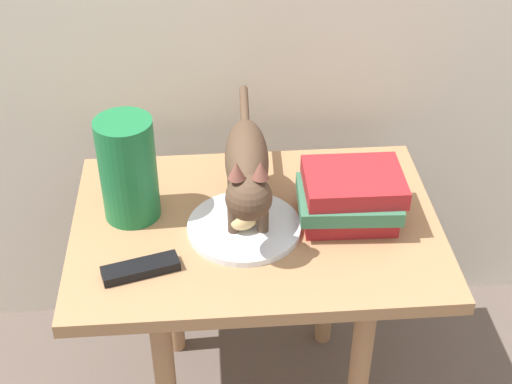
{
  "coord_description": "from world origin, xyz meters",
  "views": [
    {
      "loc": [
        -0.09,
        -1.22,
        1.57
      ],
      "look_at": [
        0.0,
        0.0,
        0.67
      ],
      "focal_mm": 52.08,
      "sensor_mm": 36.0,
      "label": 1
    }
  ],
  "objects_px": {
    "side_table": "(256,255)",
    "tv_remote": "(141,269)",
    "plate": "(244,227)",
    "green_vase": "(128,169)",
    "cat": "(247,168)",
    "bread_roll": "(244,216)",
    "book_stack": "(350,197)"
  },
  "relations": [
    {
      "from": "green_vase",
      "to": "side_table",
      "type": "bearing_deg",
      "value": -11.21
    },
    {
      "from": "plate",
      "to": "tv_remote",
      "type": "height_order",
      "value": "tv_remote"
    },
    {
      "from": "bread_roll",
      "to": "cat",
      "type": "xyz_separation_m",
      "value": [
        0.01,
        0.04,
        0.09
      ]
    },
    {
      "from": "plate",
      "to": "tv_remote",
      "type": "distance_m",
      "value": 0.24
    },
    {
      "from": "book_stack",
      "to": "green_vase",
      "type": "xyz_separation_m",
      "value": [
        -0.46,
        0.05,
        0.06
      ]
    },
    {
      "from": "plate",
      "to": "green_vase",
      "type": "height_order",
      "value": "green_vase"
    },
    {
      "from": "plate",
      "to": "side_table",
      "type": "bearing_deg",
      "value": 40.08
    },
    {
      "from": "bread_roll",
      "to": "cat",
      "type": "height_order",
      "value": "cat"
    },
    {
      "from": "cat",
      "to": "tv_remote",
      "type": "xyz_separation_m",
      "value": [
        -0.22,
        -0.15,
        -0.12
      ]
    },
    {
      "from": "book_stack",
      "to": "tv_remote",
      "type": "relative_size",
      "value": 1.47
    },
    {
      "from": "plate",
      "to": "cat",
      "type": "bearing_deg",
      "value": 75.07
    },
    {
      "from": "plate",
      "to": "green_vase",
      "type": "xyz_separation_m",
      "value": [
        -0.23,
        0.07,
        0.11
      ]
    },
    {
      "from": "side_table",
      "to": "bread_roll",
      "type": "relative_size",
      "value": 9.7
    },
    {
      "from": "plate",
      "to": "cat",
      "type": "relative_size",
      "value": 0.49
    },
    {
      "from": "book_stack",
      "to": "green_vase",
      "type": "distance_m",
      "value": 0.46
    },
    {
      "from": "green_vase",
      "to": "bread_roll",
      "type": "bearing_deg",
      "value": -17.98
    },
    {
      "from": "side_table",
      "to": "book_stack",
      "type": "xyz_separation_m",
      "value": [
        0.2,
        -0.0,
        0.15
      ]
    },
    {
      "from": "side_table",
      "to": "green_vase",
      "type": "xyz_separation_m",
      "value": [
        -0.26,
        0.05,
        0.21
      ]
    },
    {
      "from": "bread_roll",
      "to": "book_stack",
      "type": "bearing_deg",
      "value": 5.71
    },
    {
      "from": "green_vase",
      "to": "tv_remote",
      "type": "relative_size",
      "value": 1.53
    },
    {
      "from": "side_table",
      "to": "book_stack",
      "type": "distance_m",
      "value": 0.25
    },
    {
      "from": "side_table",
      "to": "tv_remote",
      "type": "relative_size",
      "value": 5.17
    },
    {
      "from": "cat",
      "to": "green_vase",
      "type": "xyz_separation_m",
      "value": [
        -0.24,
        0.04,
        -0.02
      ]
    },
    {
      "from": "cat",
      "to": "bread_roll",
      "type": "bearing_deg",
      "value": -102.81
    },
    {
      "from": "cat",
      "to": "book_stack",
      "type": "distance_m",
      "value": 0.23
    },
    {
      "from": "book_stack",
      "to": "tv_remote",
      "type": "height_order",
      "value": "book_stack"
    },
    {
      "from": "green_vase",
      "to": "plate",
      "type": "bearing_deg",
      "value": -17.56
    },
    {
      "from": "plate",
      "to": "tv_remote",
      "type": "xyz_separation_m",
      "value": [
        -0.21,
        -0.12,
        0.0
      ]
    },
    {
      "from": "tv_remote",
      "to": "green_vase",
      "type": "bearing_deg",
      "value": 81.88
    },
    {
      "from": "side_table",
      "to": "cat",
      "type": "distance_m",
      "value": 0.22
    },
    {
      "from": "side_table",
      "to": "cat",
      "type": "xyz_separation_m",
      "value": [
        -0.02,
        0.01,
        0.22
      ]
    },
    {
      "from": "cat",
      "to": "green_vase",
      "type": "height_order",
      "value": "green_vase"
    }
  ]
}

